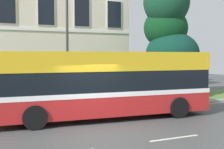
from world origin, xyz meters
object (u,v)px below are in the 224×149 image
Objects in this scene: georgian_townhouse at (17,2)px; litter_bin at (123,94)px; street_lamp_post at (67,27)px; single_decker_bus at (104,83)px; evergreen_tree at (169,46)px.

georgian_townhouse reaches higher than litter_bin.
georgian_townhouse is at bearing 100.11° from street_lamp_post.
street_lamp_post is at bearing 109.95° from single_decker_bus.
single_decker_bus is (2.26, -10.91, -5.19)m from georgian_townhouse.
georgian_townhouse is 1.76× the size of evergreen_tree.
street_lamp_post is (-7.49, -1.42, 0.86)m from evergreen_tree.
georgian_townhouse is 1.45× the size of single_decker_bus.
evergreen_tree is at bearing -36.29° from georgian_townhouse.
evergreen_tree reaches higher than litter_bin.
georgian_townhouse reaches higher than single_decker_bus.
litter_bin is (-4.47, -1.90, -2.78)m from evergreen_tree.
georgian_townhouse is at bearing 117.77° from litter_bin.
street_lamp_post reaches higher than single_decker_bus.
evergreen_tree is 5.59m from litter_bin.
single_decker_bus is 1.33× the size of street_lamp_post.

